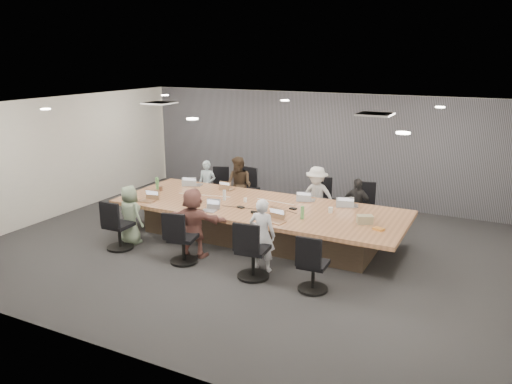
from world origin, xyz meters
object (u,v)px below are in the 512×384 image
at_px(bottle_green_right, 302,213).
at_px(chair_3, 360,210).
at_px(person_5, 193,223).
at_px(chair_4, 119,229).
at_px(chair_2, 321,204).
at_px(person_6, 262,235).
at_px(chair_6, 253,254).
at_px(person_0, 207,185).
at_px(laptop_3, 349,206).
at_px(snack_packet, 379,229).
at_px(person_4, 130,215).
at_px(canvas_bag, 365,219).
at_px(person_3, 356,205).
at_px(laptop_1, 228,189).
at_px(conference_table, 258,221).
at_px(bottle_green_left, 157,183).
at_px(laptop_0, 195,185).
at_px(laptop_2, 308,200).
at_px(chair_0, 215,191).
at_px(chair_5, 183,242).
at_px(laptop_6, 275,221).
at_px(chair_7, 313,268).
at_px(stapler, 254,212).
at_px(bottle_clear, 224,195).
at_px(person_2, 316,197).
at_px(laptop_4, 147,201).
at_px(laptop_5, 209,211).
at_px(person_1, 239,186).
at_px(chair_1, 246,193).

bearing_deg(bottle_green_right, chair_3, 75.16).
bearing_deg(person_5, chair_4, 1.50).
xyz_separation_m(chair_2, person_6, (-0.03, -3.05, 0.25)).
xyz_separation_m(chair_6, person_0, (-2.83, 3.05, 0.18)).
bearing_deg(laptop_3, snack_packet, 111.82).
distance_m(person_4, canvas_bag, 4.64).
height_order(chair_3, person_3, person_3).
bearing_deg(snack_packet, laptop_1, 162.44).
bearing_deg(laptop_1, chair_4, 69.36).
bearing_deg(conference_table, bottle_green_left, 177.52).
xyz_separation_m(laptop_0, person_6, (2.83, -2.15, -0.08)).
relative_size(laptop_2, snack_packet, 1.73).
relative_size(chair_0, canvas_bag, 2.65).
bearing_deg(chair_0, laptop_0, 70.99).
xyz_separation_m(person_4, bottle_green_right, (3.35, 0.95, 0.26)).
height_order(chair_5, person_3, person_3).
distance_m(person_0, laptop_6, 3.56).
distance_m(chair_7, laptop_3, 2.53).
bearing_deg(stapler, chair_7, -43.94).
bearing_deg(chair_5, bottle_clear, 82.31).
relative_size(chair_5, chair_7, 1.04).
relative_size(chair_7, person_2, 0.57).
relative_size(chair_2, laptop_4, 2.64).
bearing_deg(bottle_clear, laptop_5, -81.59).
distance_m(conference_table, person_1, 1.82).
xyz_separation_m(chair_5, snack_packet, (3.26, 1.31, 0.36)).
xyz_separation_m(chair_4, person_2, (3.00, 3.05, 0.27)).
distance_m(person_4, person_5, 1.53).
xyz_separation_m(chair_2, person_2, (0.00, -0.35, 0.26)).
bearing_deg(chair_0, chair_7, 120.11).
xyz_separation_m(chair_3, person_4, (-3.91, -3.05, 0.21)).
relative_size(chair_0, person_6, 0.56).
relative_size(laptop_1, laptop_6, 0.81).
height_order(laptop_5, canvas_bag, canvas_bag).
height_order(chair_1, bottle_clear, bottle_clear).
distance_m(laptop_2, person_3, 1.07).
distance_m(chair_5, person_2, 3.40).
bearing_deg(person_5, laptop_6, -170.53).
bearing_deg(chair_6, laptop_5, 142.72).
bearing_deg(canvas_bag, chair_1, 151.85).
distance_m(conference_table, chair_1, 2.07).
relative_size(person_4, bottle_clear, 5.44).
xyz_separation_m(chair_2, person_3, (0.91, -0.35, 0.18)).
distance_m(person_6, stapler, 1.01).
bearing_deg(bottle_green_right, person_5, -152.56).
bearing_deg(person_0, laptop_4, -105.87).
bearing_deg(person_5, stapler, -147.90).
bearing_deg(person_5, person_4, -11.41).
bearing_deg(laptop_1, chair_5, 102.97).
bearing_deg(bottle_clear, stapler, -29.08).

